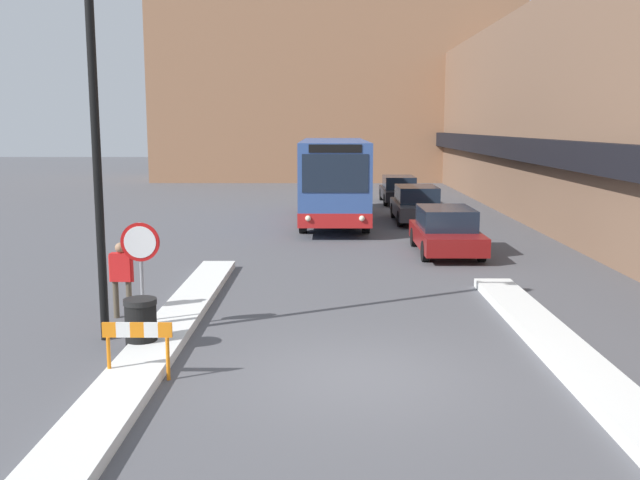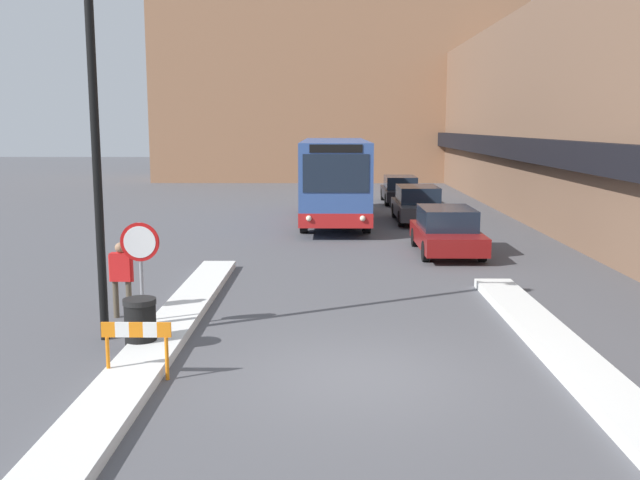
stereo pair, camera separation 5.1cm
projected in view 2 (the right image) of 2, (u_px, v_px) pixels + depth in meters
ground_plane at (360, 377)px, 11.44m from camera, size 160.00×160.00×0.00m
building_row_right at (546, 116)px, 34.30m from camera, size 5.50×60.00×8.86m
building_backdrop_far at (336, 77)px, 52.42m from camera, size 26.00×8.00×14.99m
snow_bank_left at (167, 331)px, 13.66m from camera, size 0.90×13.32×0.19m
snow_bank_right at (562, 350)px, 12.48m from camera, size 0.90×10.85×0.20m
city_bus at (335, 178)px, 29.52m from camera, size 2.63×10.27×3.39m
parked_car_front at (447, 231)px, 22.35m from camera, size 1.87×4.36×1.44m
parked_car_middle at (418, 204)px, 29.68m from camera, size 1.87×4.51×1.49m
parked_car_back at (400, 190)px, 36.94m from camera, size 1.80×4.45×1.39m
stop_sign at (140, 253)px, 13.79m from camera, size 0.76×0.08×2.14m
street_lamp at (108, 101)px, 12.74m from camera, size 1.46×0.36×7.27m
pedestrian at (121, 273)px, 14.81m from camera, size 0.52×0.22×1.60m
trash_bin at (140, 324)px, 12.71m from camera, size 0.59×0.59×0.95m
construction_barricade at (137, 339)px, 11.20m from camera, size 1.10×0.06×0.94m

